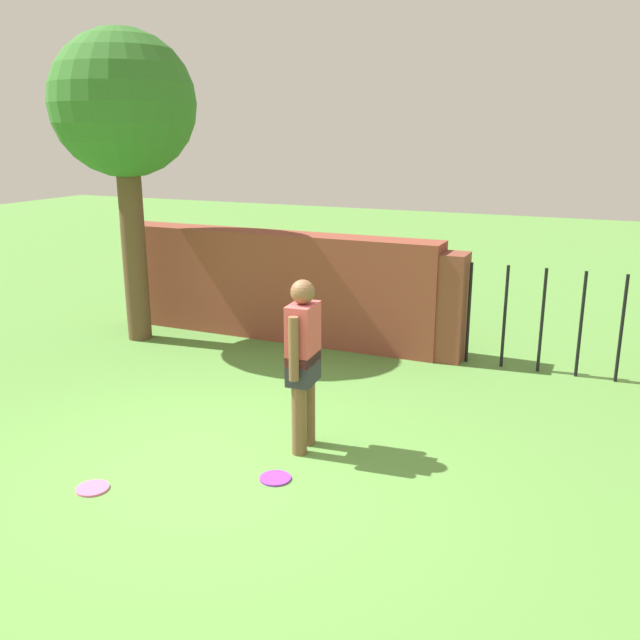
{
  "coord_description": "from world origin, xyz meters",
  "views": [
    {
      "loc": [
        2.98,
        -4.64,
        2.89
      ],
      "look_at": [
        0.23,
        1.55,
        1.0
      ],
      "focal_mm": 38.36,
      "sensor_mm": 36.0,
      "label": 1
    }
  ],
  "objects_px": {
    "frisbee_pink": "(93,488)",
    "frisbee_purple": "(275,478)",
    "person": "(303,358)",
    "tree": "(124,109)"
  },
  "relations": [
    {
      "from": "person",
      "to": "tree",
      "type": "bearing_deg",
      "value": -125.54
    },
    {
      "from": "person",
      "to": "frisbee_purple",
      "type": "relative_size",
      "value": 6.0
    },
    {
      "from": "person",
      "to": "frisbee_purple",
      "type": "height_order",
      "value": "person"
    },
    {
      "from": "person",
      "to": "frisbee_pink",
      "type": "distance_m",
      "value": 2.1
    },
    {
      "from": "frisbee_purple",
      "to": "tree",
      "type": "bearing_deg",
      "value": 142.03
    },
    {
      "from": "tree",
      "to": "frisbee_pink",
      "type": "height_order",
      "value": "tree"
    },
    {
      "from": "tree",
      "to": "frisbee_purple",
      "type": "xyz_separation_m",
      "value": [
        3.69,
        -2.88,
        -3.14
      ]
    },
    {
      "from": "person",
      "to": "frisbee_pink",
      "type": "height_order",
      "value": "person"
    },
    {
      "from": "tree",
      "to": "frisbee_purple",
      "type": "bearing_deg",
      "value": -37.97
    },
    {
      "from": "frisbee_pink",
      "to": "frisbee_purple",
      "type": "bearing_deg",
      "value": 30.38
    }
  ]
}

